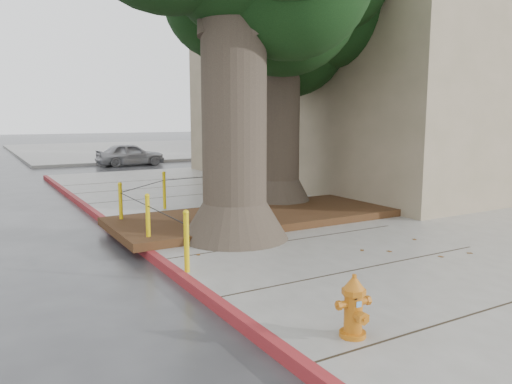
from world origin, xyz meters
TOP-DOWN VIEW (x-y plane):
  - ground at (0.00, 0.00)m, footprint 140.00×140.00m
  - sidewalk_main at (6.00, 2.50)m, footprint 16.00×26.00m
  - sidewalk_far at (6.00, 30.00)m, footprint 16.00×20.00m
  - curb_red at (-2.00, 2.50)m, footprint 0.14×26.00m
  - planter_bed at (0.90, 3.90)m, footprint 6.40×2.60m
  - building_corner at (10.00, 8.50)m, footprint 12.00×13.00m
  - building_side_white at (16.00, 26.00)m, footprint 10.00×10.00m
  - building_side_grey at (22.00, 32.00)m, footprint 12.00×14.00m
  - tree_far at (2.64, 5.32)m, footprint 4.50×3.80m
  - bollard_ring at (-0.87, 4.38)m, footprint 3.79×5.39m
  - fire_hydrant at (-1.24, -1.75)m, footprint 0.36×0.33m
  - car_silver at (2.49, 19.21)m, footprint 3.32×1.35m
  - car_red at (11.46, 18.23)m, footprint 3.76×1.33m

SIDE VIEW (x-z plane):
  - ground at x=0.00m, z-range 0.00..0.00m
  - sidewalk_main at x=6.00m, z-range 0.00..0.15m
  - sidewalk_far at x=6.00m, z-range 0.00..0.15m
  - curb_red at x=-2.00m, z-range -0.01..0.15m
  - planter_bed at x=0.90m, z-range 0.15..0.31m
  - fire_hydrant at x=-1.24m, z-range 0.14..0.82m
  - car_silver at x=2.49m, z-range 0.00..1.13m
  - car_red at x=11.46m, z-range 0.00..1.24m
  - bollard_ring at x=-0.87m, z-range 0.19..1.14m
  - building_side_white at x=16.00m, z-range 0.00..9.00m
  - building_corner at x=10.00m, z-range 0.00..10.00m
  - tree_far at x=2.64m, z-range 1.43..8.60m
  - building_side_grey at x=22.00m, z-range 0.00..12.00m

